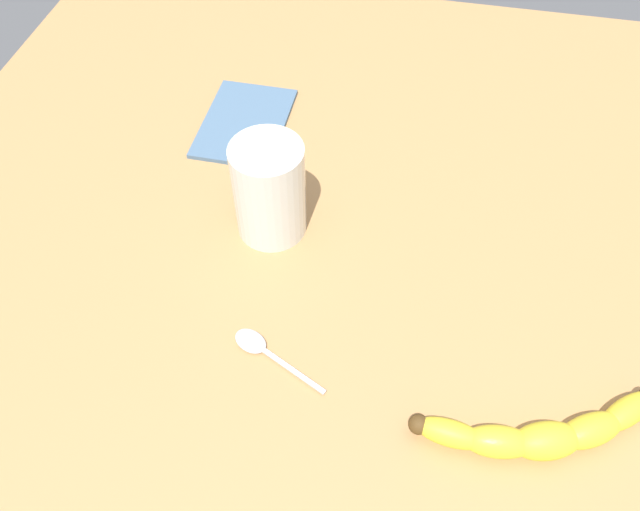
# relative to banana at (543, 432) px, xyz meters

# --- Properties ---
(wooden_tabletop) EXTENTS (1.20, 1.20, 0.03)m
(wooden_tabletop) POSITION_rel_banana_xyz_m (0.13, 0.16, -0.03)
(wooden_tabletop) COLOR tan
(wooden_tabletop) RESTS_ON ground
(banana) EXTENTS (0.10, 0.23, 0.03)m
(banana) POSITION_rel_banana_xyz_m (0.00, 0.00, 0.00)
(banana) COLOR yellow
(banana) RESTS_ON wooden_tabletop
(smoothie_glass) EXTENTS (0.08, 0.08, 0.12)m
(smoothie_glass) POSITION_rel_banana_xyz_m (0.20, 0.30, 0.04)
(smoothie_glass) COLOR silver
(smoothie_glass) RESTS_ON wooden_tabletop
(teaspoon) EXTENTS (0.06, 0.11, 0.01)m
(teaspoon) POSITION_rel_banana_xyz_m (0.04, 0.28, -0.01)
(teaspoon) COLOR silver
(teaspoon) RESTS_ON wooden_tabletop
(folded_napkin) EXTENTS (0.16, 0.11, 0.01)m
(folded_napkin) POSITION_rel_banana_xyz_m (0.37, 0.38, -0.01)
(folded_napkin) COLOR slate
(folded_napkin) RESTS_ON wooden_tabletop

